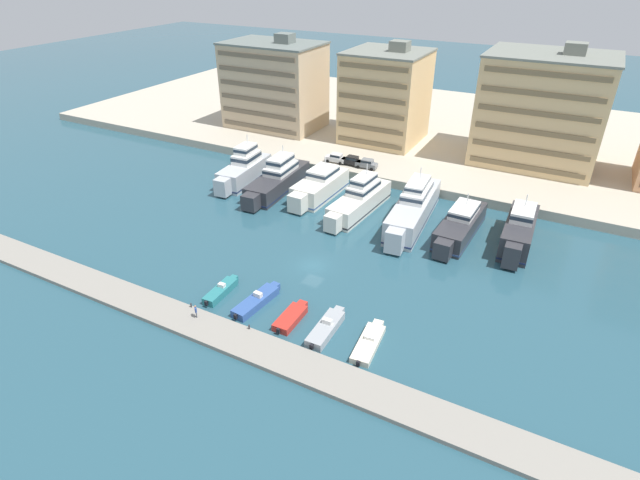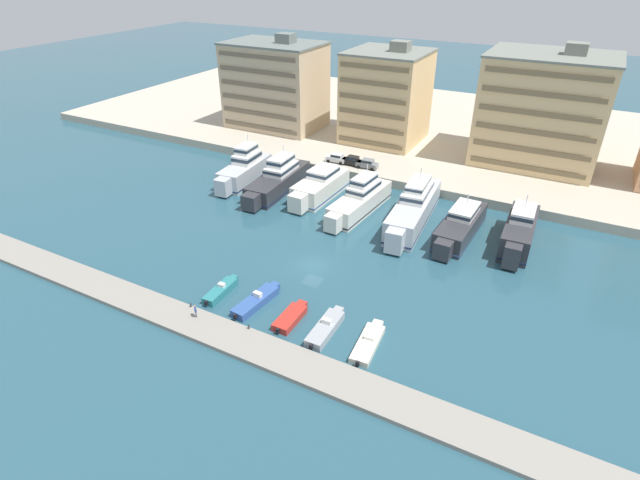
{
  "view_description": "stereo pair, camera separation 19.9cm",
  "coord_description": "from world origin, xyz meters",
  "px_view_note": "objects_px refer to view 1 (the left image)",
  "views": [
    {
      "loc": [
        27.99,
        -50.28,
        37.67
      ],
      "look_at": [
        -0.41,
        2.92,
        2.5
      ],
      "focal_mm": 28.0,
      "sensor_mm": 36.0,
      "label": 1
    },
    {
      "loc": [
        28.17,
        -50.19,
        37.67
      ],
      "look_at": [
        -0.41,
        2.92,
        2.5
      ],
      "focal_mm": 28.0,
      "sensor_mm": 36.0,
      "label": 2
    }
  ],
  "objects_px": {
    "yacht_ivory_center_left": "(359,200)",
    "car_black_left": "(352,160)",
    "yacht_silver_center": "(413,208)",
    "yacht_charcoal_mid_right": "(519,231)",
    "yacht_ivory_mid_left": "(319,186)",
    "yacht_charcoal_center_right": "(460,225)",
    "motorboat_cream_center": "(369,343)",
    "motorboat_teal_far_left": "(221,291)",
    "pedestrian_near_edge": "(196,310)",
    "car_grey_mid_left": "(367,163)",
    "motorboat_red_mid_left": "(291,317)",
    "yacht_charcoal_left": "(278,179)",
    "motorboat_blue_left": "(257,301)",
    "motorboat_grey_center_left": "(326,328)",
    "yacht_silver_far_left": "(244,169)",
    "car_white_far_left": "(336,158)"
  },
  "relations": [
    {
      "from": "yacht_charcoal_mid_right",
      "to": "car_white_far_left",
      "type": "height_order",
      "value": "yacht_charcoal_mid_right"
    },
    {
      "from": "yacht_charcoal_left",
      "to": "car_black_left",
      "type": "height_order",
      "value": "yacht_charcoal_left"
    },
    {
      "from": "car_grey_mid_left",
      "to": "pedestrian_near_edge",
      "type": "height_order",
      "value": "car_grey_mid_left"
    },
    {
      "from": "motorboat_red_mid_left",
      "to": "yacht_ivory_center_left",
      "type": "bearing_deg",
      "value": 98.81
    },
    {
      "from": "yacht_charcoal_mid_right",
      "to": "motorboat_red_mid_left",
      "type": "relative_size",
      "value": 2.6
    },
    {
      "from": "motorboat_red_mid_left",
      "to": "car_white_far_left",
      "type": "distance_m",
      "value": 46.58
    },
    {
      "from": "yacht_silver_far_left",
      "to": "motorboat_cream_center",
      "type": "bearing_deg",
      "value": -38.47
    },
    {
      "from": "motorboat_teal_far_left",
      "to": "pedestrian_near_edge",
      "type": "height_order",
      "value": "pedestrian_near_edge"
    },
    {
      "from": "motorboat_blue_left",
      "to": "yacht_ivory_mid_left",
      "type": "bearing_deg",
      "value": 104.21
    },
    {
      "from": "car_black_left",
      "to": "pedestrian_near_edge",
      "type": "bearing_deg",
      "value": -86.61
    },
    {
      "from": "yacht_ivory_mid_left",
      "to": "motorboat_cream_center",
      "type": "bearing_deg",
      "value": -53.75
    },
    {
      "from": "car_grey_mid_left",
      "to": "motorboat_grey_center_left",
      "type": "bearing_deg",
      "value": -72.18
    },
    {
      "from": "motorboat_grey_center_left",
      "to": "motorboat_red_mid_left",
      "type": "bearing_deg",
      "value": -177.96
    },
    {
      "from": "yacht_silver_far_left",
      "to": "yacht_charcoal_center_right",
      "type": "xyz_separation_m",
      "value": [
        40.72,
        -1.5,
        -0.65
      ]
    },
    {
      "from": "yacht_silver_center",
      "to": "pedestrian_near_edge",
      "type": "xyz_separation_m",
      "value": [
        -14.14,
        -35.37,
        -0.93
      ]
    },
    {
      "from": "yacht_ivory_mid_left",
      "to": "motorboat_blue_left",
      "type": "xyz_separation_m",
      "value": [
        7.81,
        -30.83,
        -1.49
      ]
    },
    {
      "from": "car_grey_mid_left",
      "to": "motorboat_cream_center",
      "type": "bearing_deg",
      "value": -66.16
    },
    {
      "from": "yacht_charcoal_left",
      "to": "car_white_far_left",
      "type": "relative_size",
      "value": 4.71
    },
    {
      "from": "yacht_silver_center",
      "to": "motorboat_red_mid_left",
      "type": "xyz_separation_m",
      "value": [
        -4.43,
        -30.15,
        -2.02
      ]
    },
    {
      "from": "yacht_charcoal_center_right",
      "to": "yacht_silver_center",
      "type": "bearing_deg",
      "value": 173.72
    },
    {
      "from": "motorboat_red_mid_left",
      "to": "pedestrian_near_edge",
      "type": "xyz_separation_m",
      "value": [
        -9.71,
        -5.22,
        1.09
      ]
    },
    {
      "from": "motorboat_grey_center_left",
      "to": "yacht_silver_center",
      "type": "bearing_deg",
      "value": 90.25
    },
    {
      "from": "yacht_silver_far_left",
      "to": "car_white_far_left",
      "type": "xyz_separation_m",
      "value": [
        12.65,
        12.91,
        0.21
      ]
    },
    {
      "from": "yacht_ivory_center_left",
      "to": "motorboat_cream_center",
      "type": "bearing_deg",
      "value": -63.92
    },
    {
      "from": "yacht_silver_far_left",
      "to": "pedestrian_near_edge",
      "type": "relative_size",
      "value": 9.4
    },
    {
      "from": "motorboat_red_mid_left",
      "to": "car_black_left",
      "type": "xyz_separation_m",
      "value": [
        -12.62,
        43.88,
        2.2
      ]
    },
    {
      "from": "motorboat_grey_center_left",
      "to": "pedestrian_near_edge",
      "type": "relative_size",
      "value": 4.48
    },
    {
      "from": "yacht_ivory_mid_left",
      "to": "motorboat_teal_far_left",
      "type": "relative_size",
      "value": 2.46
    },
    {
      "from": "car_grey_mid_left",
      "to": "motorboat_teal_far_left",
      "type": "bearing_deg",
      "value": -91.32
    },
    {
      "from": "yacht_silver_far_left",
      "to": "motorboat_cream_center",
      "type": "distance_m",
      "value": 49.01
    },
    {
      "from": "yacht_ivory_mid_left",
      "to": "yacht_silver_center",
      "type": "bearing_deg",
      "value": -4.37
    },
    {
      "from": "motorboat_teal_far_left",
      "to": "motorboat_blue_left",
      "type": "xyz_separation_m",
      "value": [
        5.17,
        0.35,
        0.02
      ]
    },
    {
      "from": "motorboat_blue_left",
      "to": "pedestrian_near_edge",
      "type": "xyz_separation_m",
      "value": [
        -4.42,
        -5.88,
        1.0
      ]
    },
    {
      "from": "yacht_charcoal_left",
      "to": "car_white_far_left",
      "type": "distance_m",
      "value": 14.24
    },
    {
      "from": "yacht_charcoal_center_right",
      "to": "car_black_left",
      "type": "xyz_separation_m",
      "value": [
        -24.74,
        14.58,
        0.87
      ]
    },
    {
      "from": "yacht_ivory_center_left",
      "to": "car_black_left",
      "type": "distance_m",
      "value": 16.38
    },
    {
      "from": "yacht_ivory_center_left",
      "to": "yacht_silver_center",
      "type": "bearing_deg",
      "value": 3.39
    },
    {
      "from": "yacht_ivory_mid_left",
      "to": "yacht_ivory_center_left",
      "type": "height_order",
      "value": "yacht_ivory_center_left"
    },
    {
      "from": "yacht_ivory_mid_left",
      "to": "yacht_charcoal_mid_right",
      "type": "xyz_separation_m",
      "value": [
        33.43,
        -0.79,
        0.25
      ]
    },
    {
      "from": "motorboat_red_mid_left",
      "to": "motorboat_cream_center",
      "type": "bearing_deg",
      "value": 2.01
    },
    {
      "from": "yacht_ivory_mid_left",
      "to": "motorboat_teal_far_left",
      "type": "xyz_separation_m",
      "value": [
        2.64,
        -31.18,
        -1.5
      ]
    },
    {
      "from": "yacht_silver_center",
      "to": "motorboat_grey_center_left",
      "type": "xyz_separation_m",
      "value": [
        0.13,
        -29.99,
        -1.92
      ]
    },
    {
      "from": "yacht_charcoal_center_right",
      "to": "motorboat_cream_center",
      "type": "height_order",
      "value": "yacht_charcoal_center_right"
    },
    {
      "from": "yacht_charcoal_left",
      "to": "yacht_ivory_center_left",
      "type": "distance_m",
      "value": 16.44
    },
    {
      "from": "yacht_silver_center",
      "to": "yacht_charcoal_mid_right",
      "type": "bearing_deg",
      "value": 1.97
    },
    {
      "from": "car_grey_mid_left",
      "to": "motorboat_blue_left",
      "type": "bearing_deg",
      "value": -84.48
    },
    {
      "from": "yacht_ivory_center_left",
      "to": "motorboat_grey_center_left",
      "type": "relative_size",
      "value": 2.38
    },
    {
      "from": "yacht_silver_center",
      "to": "yacht_charcoal_mid_right",
      "type": "height_order",
      "value": "yacht_silver_center"
    },
    {
      "from": "yacht_ivory_mid_left",
      "to": "pedestrian_near_edge",
      "type": "bearing_deg",
      "value": -84.73
    },
    {
      "from": "yacht_silver_far_left",
      "to": "motorboat_teal_far_left",
      "type": "relative_size",
      "value": 2.47
    }
  ]
}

